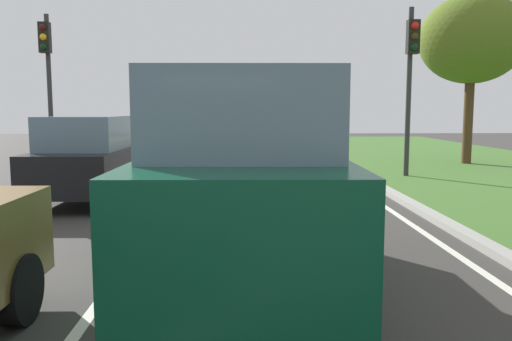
{
  "coord_description": "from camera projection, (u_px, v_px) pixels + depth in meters",
  "views": [
    {
      "loc": [
        0.72,
        3.13,
        1.93
      ],
      "look_at": [
        0.91,
        9.25,
        1.2
      ],
      "focal_mm": 36.3,
      "sensor_mm": 36.0,
      "label": 1
    }
  ],
  "objects": [
    {
      "name": "lane_line_center",
      "position": [
        173.0,
        200.0,
        10.97
      ],
      "size": [
        0.12,
        32.0,
        0.01
      ],
      "primitive_type": "cube",
      "color": "silver",
      "rests_on": "ground"
    },
    {
      "name": "car_suv_ahead",
      "position": [
        243.0,
        181.0,
        5.53
      ],
      "size": [
        2.06,
        4.54,
        2.28
      ],
      "rotation": [
        0.0,
        0.0,
        -0.02
      ],
      "color": "#0C472D",
      "rests_on": "ground"
    },
    {
      "name": "curb_right",
      "position": [
        397.0,
        196.0,
        11.11
      ],
      "size": [
        0.24,
        48.0,
        0.12
      ],
      "primitive_type": "cube",
      "color": "#9E9B93",
      "rests_on": "ground"
    },
    {
      "name": "traffic_light_overhead_left",
      "position": [
        47.0,
        66.0,
        15.57
      ],
      "size": [
        0.32,
        0.5,
        4.76
      ],
      "color": "#2D2D2D",
      "rests_on": "ground"
    },
    {
      "name": "lane_line_right_edge",
      "position": [
        374.0,
        199.0,
        11.1
      ],
      "size": [
        0.12,
        32.0,
        0.01
      ],
      "primitive_type": "cube",
      "color": "silver",
      "rests_on": "ground"
    },
    {
      "name": "tree_roadside_far",
      "position": [
        472.0,
        40.0,
        17.4
      ],
      "size": [
        3.49,
        3.49,
        5.75
      ],
      "color": "#4C331E",
      "rests_on": "ground"
    },
    {
      "name": "traffic_light_near_right",
      "position": [
        411.0,
        66.0,
        14.1
      ],
      "size": [
        0.32,
        0.5,
        4.68
      ],
      "color": "#2D2D2D",
      "rests_on": "ground"
    },
    {
      "name": "car_hatchback_far",
      "position": [
        89.0,
        159.0,
        10.82
      ],
      "size": [
        1.79,
        3.73,
        1.78
      ],
      "rotation": [
        0.0,
        0.0,
        -0.02
      ],
      "color": "black",
      "rests_on": "ground"
    },
    {
      "name": "ground_plane",
      "position": [
        206.0,
        200.0,
        10.99
      ],
      "size": [
        60.0,
        60.0,
        0.0
      ],
      "primitive_type": "plane",
      "color": "#383533"
    }
  ]
}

